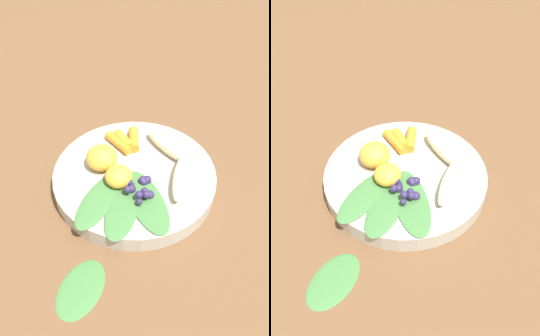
% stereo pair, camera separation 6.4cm
% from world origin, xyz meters
% --- Properties ---
extents(ground_plane, '(2.40, 2.40, 0.00)m').
position_xyz_m(ground_plane, '(0.00, 0.00, 0.00)').
color(ground_plane, brown).
extents(bowl, '(0.28, 0.28, 0.03)m').
position_xyz_m(bowl, '(0.00, 0.00, 0.01)').
color(bowl, '#B2AD9E').
rests_on(bowl, ground_plane).
extents(banana_peeled_left, '(0.07, 0.11, 0.03)m').
position_xyz_m(banana_peeled_left, '(-0.07, -0.03, 0.04)').
color(banana_peeled_left, beige).
rests_on(banana_peeled_left, bowl).
extents(banana_peeled_right, '(0.08, 0.11, 0.03)m').
position_xyz_m(banana_peeled_right, '(-0.07, 0.04, 0.04)').
color(banana_peeled_right, beige).
rests_on(banana_peeled_right, bowl).
extents(orange_segment_near, '(0.04, 0.04, 0.03)m').
position_xyz_m(orange_segment_near, '(0.03, 0.02, 0.05)').
color(orange_segment_near, '#F4A833').
rests_on(orange_segment_near, bowl).
extents(orange_segment_far, '(0.05, 0.05, 0.04)m').
position_xyz_m(orange_segment_far, '(0.05, -0.03, 0.05)').
color(orange_segment_far, '#F4A833').
rests_on(orange_segment_far, bowl).
extents(carrot_front, '(0.03, 0.06, 0.02)m').
position_xyz_m(carrot_front, '(-0.02, -0.07, 0.04)').
color(carrot_front, orange).
rests_on(carrot_front, bowl).
extents(carrot_mid_left, '(0.03, 0.05, 0.02)m').
position_xyz_m(carrot_mid_left, '(0.00, -0.07, 0.04)').
color(carrot_mid_left, orange).
rests_on(carrot_mid_left, bowl).
extents(carrot_mid_right, '(0.04, 0.06, 0.02)m').
position_xyz_m(carrot_mid_right, '(0.01, -0.07, 0.04)').
color(carrot_mid_right, orange).
rests_on(carrot_mid_right, bowl).
extents(blueberry_pile, '(0.05, 0.06, 0.02)m').
position_xyz_m(blueberry_pile, '(0.00, 0.05, 0.04)').
color(blueberry_pile, '#2D234C').
rests_on(blueberry_pile, bowl).
extents(kale_leaf_left, '(0.12, 0.13, 0.01)m').
position_xyz_m(kale_leaf_left, '(0.07, 0.05, 0.03)').
color(kale_leaf_left, '#3D7038').
rests_on(kale_leaf_left, bowl).
extents(kale_leaf_right, '(0.09, 0.12, 0.01)m').
position_xyz_m(kale_leaf_right, '(0.04, 0.08, 0.03)').
color(kale_leaf_right, '#3D7038').
rests_on(kale_leaf_right, bowl).
extents(kale_leaf_rear, '(0.06, 0.14, 0.01)m').
position_xyz_m(kale_leaf_rear, '(-0.00, 0.07, 0.03)').
color(kale_leaf_rear, '#3D7038').
rests_on(kale_leaf_rear, bowl).
extents(kale_leaf_stray, '(0.11, 0.11, 0.01)m').
position_xyz_m(kale_leaf_stray, '(0.12, 0.17, 0.00)').
color(kale_leaf_stray, '#3D7038').
rests_on(kale_leaf_stray, ground_plane).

